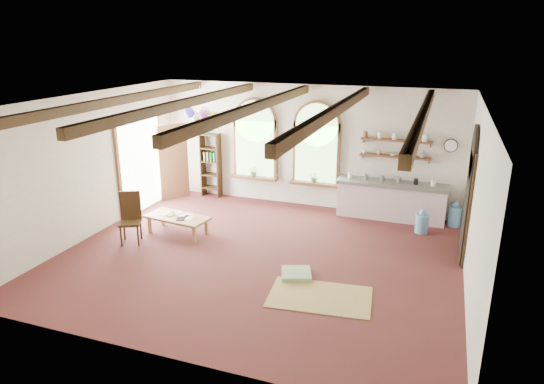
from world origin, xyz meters
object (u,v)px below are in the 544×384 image
at_px(kitchen_counter, 391,200).
at_px(coffee_table, 177,218).
at_px(balloon_cluster, 201,121).
at_px(side_chair, 131,228).

bearing_deg(kitchen_counter, coffee_table, -149.56).
distance_m(kitchen_counter, balloon_cluster, 5.14).
height_order(coffee_table, balloon_cluster, balloon_cluster).
xyz_separation_m(coffee_table, balloon_cluster, (-0.21, 1.75, 1.97)).
bearing_deg(coffee_table, side_chair, -132.41).
distance_m(coffee_table, balloon_cluster, 2.64).
bearing_deg(coffee_table, balloon_cluster, 96.77).
xyz_separation_m(kitchen_counter, side_chair, (-5.21, -3.43, -0.15)).
height_order(coffee_table, side_chair, side_chair).
relative_size(coffee_table, balloon_cluster, 1.33).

